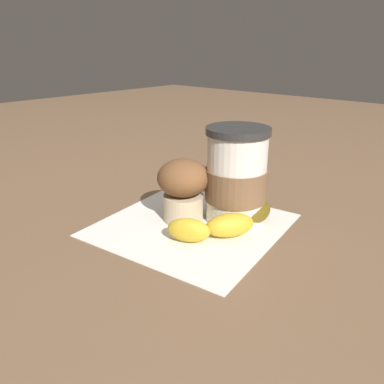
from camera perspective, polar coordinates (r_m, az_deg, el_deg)
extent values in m
plane|color=brown|center=(0.56, 0.00, -5.06)|extent=(3.00, 3.00, 0.00)
cube|color=white|center=(0.56, 0.00, -4.99)|extent=(0.28, 0.28, 0.00)
cylinder|color=silver|center=(0.56, 6.75, 2.14)|extent=(0.09, 0.09, 0.13)
cylinder|color=#2D2D2D|center=(0.54, 7.07, 9.25)|extent=(0.09, 0.09, 0.01)
cylinder|color=brown|center=(0.56, 6.70, 1.23)|extent=(0.09, 0.09, 0.05)
cylinder|color=beige|center=(0.57, -1.32, -2.31)|extent=(0.06, 0.06, 0.04)
ellipsoid|color=brown|center=(0.55, -1.36, 2.19)|extent=(0.08, 0.08, 0.06)
ellipsoid|color=gold|center=(0.51, -0.52, -5.84)|extent=(0.05, 0.06, 0.03)
ellipsoid|color=gold|center=(0.52, 5.80, -5.04)|extent=(0.08, 0.07, 0.03)
ellipsoid|color=brown|center=(0.57, 9.79, -3.16)|extent=(0.06, 0.03, 0.03)
cube|color=white|center=(0.71, -2.36, 0.91)|extent=(0.05, 0.06, 0.01)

